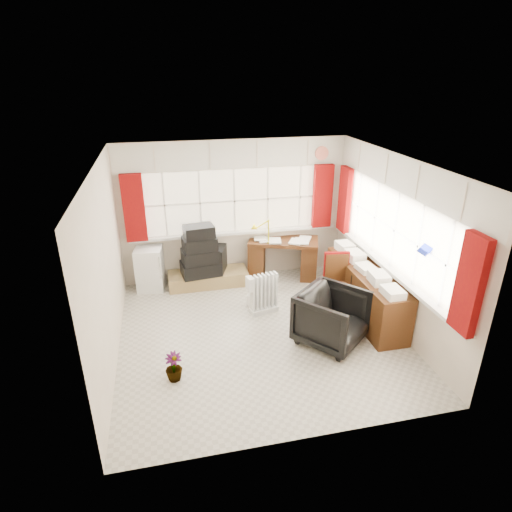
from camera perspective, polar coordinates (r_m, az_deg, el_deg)
The scene contains 20 objects.
ground at distance 6.39m, azimuth 0.52°, elevation -10.28°, with size 4.00×4.00×0.00m, color beige.
room_walls at distance 5.68m, azimuth 0.57°, elevation 2.35°, with size 4.00×4.00×4.00m.
window_back at distance 7.66m, azimuth -2.76°, elevation 3.66°, with size 3.70×0.12×3.60m.
window_right at distance 6.59m, azimuth 17.25°, elevation -0.90°, with size 0.12×3.70×3.60m.
curtains at distance 6.78m, azimuth 6.44°, elevation 5.39°, with size 3.83×3.83×1.15m.
overhead_cabinets at distance 6.65m, azimuth 7.06°, elevation 12.08°, with size 3.98×3.98×0.48m.
desk at distance 7.92m, azimuth 3.62°, elevation 0.08°, with size 1.38×1.00×0.76m.
desk_lamp at distance 7.54m, azimuth 1.70°, elevation 3.96°, with size 0.18×0.17×0.44m.
task_chair at distance 6.84m, azimuth 10.70°, elevation -3.28°, with size 0.46×0.48×0.97m.
office_chair at distance 6.10m, azimuth 10.08°, elevation -8.10°, with size 0.84×0.86×0.78m, color black.
radiator at distance 6.76m, azimuth 1.03°, elevation -5.51°, with size 0.47×0.27×0.67m.
credenza at distance 6.88m, azimuth 14.34°, elevation -4.56°, with size 0.50×2.00×0.85m.
file_tray at distance 7.23m, azimuth 12.93°, elevation 0.62°, with size 0.26×0.33×0.11m, color black.
tv_bench at distance 7.72m, azimuth -6.38°, elevation -2.96°, with size 1.40×0.50×0.25m, color #9F7F4F.
crt_tv at distance 7.62m, azimuth -6.01°, elevation -0.38°, with size 0.61×0.58×0.45m.
hifi_stack at distance 7.42m, azimuth -7.47°, elevation 0.41°, with size 0.71×0.50×0.91m.
mini_fridge at distance 7.66m, azimuth -13.95°, elevation -1.63°, with size 0.51×0.52×0.77m.
spray_bottle_a at distance 7.00m, azimuth -0.93°, elevation -5.68°, with size 0.10×0.10×0.27m, color white.
spray_bottle_b at distance 7.06m, azimuth 1.17°, elevation -5.84°, with size 0.08×0.08×0.18m, color #85C7B7.
flower_vase at distance 5.55m, azimuth -10.91°, elevation -14.31°, with size 0.21×0.21×0.38m, color black.
Camera 1 is at (-1.21, -5.15, 3.57)m, focal length 30.00 mm.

